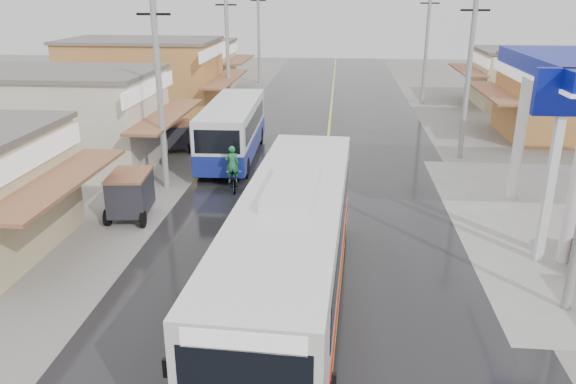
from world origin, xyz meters
name	(u,v)px	position (x,y,z in m)	size (l,w,h in m)	color
ground	(313,297)	(0.00, 0.00, 0.00)	(120.00, 120.00, 0.00)	slate
road	(327,154)	(0.00, 15.00, 0.01)	(12.00, 90.00, 0.02)	black
centre_line	(327,154)	(0.00, 15.00, 0.02)	(0.15, 90.00, 0.01)	#D8CC4C
shopfronts_left	(114,135)	(-13.00, 18.00, 0.00)	(11.00, 44.00, 5.20)	tan
utility_poles_left	(203,146)	(-7.00, 16.00, 0.00)	(1.60, 50.00, 8.00)	gray
utility_poles_right	(459,157)	(7.00, 15.00, 0.00)	(1.60, 36.00, 8.00)	gray
coach_bus	(293,253)	(-0.51, -0.91, 1.83)	(3.22, 12.25, 3.79)	silver
second_bus	(233,130)	(-4.82, 13.63, 1.57)	(2.63, 8.84, 2.91)	silver
cyclist	(233,175)	(-3.95, 8.92, 0.67)	(1.10, 2.00, 2.05)	black
tricycle_near	(130,193)	(-7.27, 5.36, 1.03)	(1.77, 2.35, 1.79)	#26262D
tricycle_far	(178,134)	(-8.16, 15.20, 0.87)	(1.76, 2.09, 1.53)	#26262D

